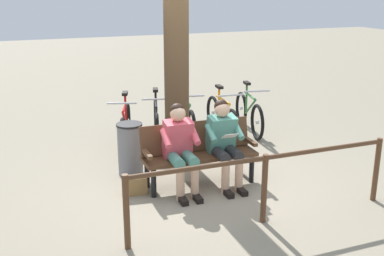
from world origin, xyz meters
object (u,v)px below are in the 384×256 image
(bicycle_black, at_px, (156,122))
(person_reading, at_px, (224,139))
(tree_trunk, at_px, (176,61))
(bicycle_silver, at_px, (125,127))
(bicycle_purple, at_px, (186,119))
(bicycle_orange, at_px, (222,118))
(litter_bin, at_px, (130,149))
(person_companion, at_px, (180,144))
(bench, at_px, (198,149))
(handbag, at_px, (136,186))
(bicycle_red, at_px, (249,113))

(bicycle_black, bearing_deg, person_reading, 24.34)
(tree_trunk, bearing_deg, bicycle_silver, -57.65)
(bicycle_purple, bearing_deg, bicycle_orange, 84.07)
(bicycle_orange, bearing_deg, litter_bin, -55.68)
(litter_bin, bearing_deg, person_companion, 120.81)
(person_reading, distance_m, person_companion, 0.64)
(bench, xyz_separation_m, litter_bin, (0.81, -0.65, -0.11))
(litter_bin, bearing_deg, bicycle_black, -122.11)
(tree_trunk, xyz_separation_m, bicycle_black, (0.02, -1.02, -1.24))
(bench, relative_size, bicycle_black, 0.99)
(person_companion, bearing_deg, handbag, -7.81)
(litter_bin, xyz_separation_m, bicycle_orange, (-2.03, -1.13, -0.03))
(bench, xyz_separation_m, tree_trunk, (-0.04, -0.95, 1.10))
(bench, height_order, person_reading, person_reading)
(bench, bearing_deg, bicycle_orange, -122.62)
(tree_trunk, height_order, litter_bin, tree_trunk)
(person_reading, bearing_deg, bicycle_black, -80.26)
(person_reading, xyz_separation_m, bicycle_silver, (0.88, -2.08, -0.31))
(handbag, height_order, bicycle_red, bicycle_red)
(bicycle_orange, height_order, bicycle_purple, same)
(handbag, xyz_separation_m, tree_trunk, (-0.97, -1.00, 1.48))
(person_reading, distance_m, bicycle_purple, 2.19)
(tree_trunk, distance_m, bicycle_black, 1.61)
(person_companion, height_order, tree_trunk, tree_trunk)
(bench, bearing_deg, bicycle_red, -132.28)
(tree_trunk, relative_size, bicycle_red, 1.93)
(handbag, bearing_deg, bicycle_black, -115.15)
(bench, relative_size, person_reading, 1.34)
(tree_trunk, xyz_separation_m, bicycle_purple, (-0.55, -1.02, -1.24))
(person_reading, xyz_separation_m, handbag, (1.24, -0.13, -0.54))
(handbag, relative_size, tree_trunk, 0.09)
(bicycle_purple, bearing_deg, handbag, -25.99)
(person_companion, relative_size, litter_bin, 1.53)
(litter_bin, xyz_separation_m, bicycle_purple, (-1.40, -1.32, -0.03))
(bicycle_silver, bearing_deg, handbag, 8.28)
(litter_bin, relative_size, bicycle_purple, 0.47)
(bicycle_red, bearing_deg, bicycle_black, -81.17)
(bicycle_silver, bearing_deg, person_companion, 25.50)
(bicycle_red, xyz_separation_m, bicycle_orange, (0.62, 0.11, 0.00))
(person_reading, relative_size, handbag, 4.00)
(person_reading, distance_m, litter_bin, 1.42)
(person_companion, xyz_separation_m, tree_trunk, (-0.36, -1.11, 0.94))
(person_reading, bearing_deg, bench, -27.17)
(bench, relative_size, bicycle_silver, 1.00)
(handbag, xyz_separation_m, bicycle_black, (-0.95, -2.02, 0.24))
(handbag, height_order, litter_bin, litter_bin)
(bicycle_black, bearing_deg, litter_bin, -15.61)
(person_companion, xyz_separation_m, bicycle_black, (-0.34, -2.12, -0.30))
(bicycle_black, bearing_deg, bicycle_purple, 106.66)
(person_companion, distance_m, bicycle_black, 2.17)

